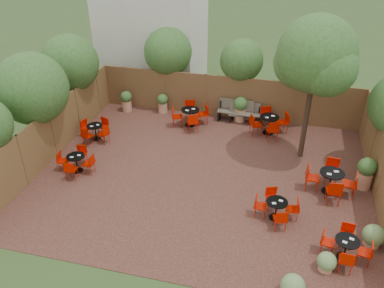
# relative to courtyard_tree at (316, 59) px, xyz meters

# --- Properties ---
(ground) EXTENTS (80.00, 80.00, 0.00)m
(ground) POSITION_rel_courtyard_tree_xyz_m (-3.47, -2.24, -4.02)
(ground) COLOR #354F23
(ground) RESTS_ON ground
(courtyard_paving) EXTENTS (12.00, 10.00, 0.02)m
(courtyard_paving) POSITION_rel_courtyard_tree_xyz_m (-3.47, -2.24, -4.01)
(courtyard_paving) COLOR #311B14
(courtyard_paving) RESTS_ON ground
(fence_back) EXTENTS (12.00, 0.08, 2.00)m
(fence_back) POSITION_rel_courtyard_tree_xyz_m (-3.47, 2.76, -3.02)
(fence_back) COLOR #54331F
(fence_back) RESTS_ON ground
(fence_left) EXTENTS (0.08, 10.00, 2.00)m
(fence_left) POSITION_rel_courtyard_tree_xyz_m (-9.47, -2.24, -3.02)
(fence_left) COLOR #54331F
(fence_left) RESTS_ON ground
(fence_right) EXTENTS (0.08, 10.00, 2.00)m
(fence_right) POSITION_rel_courtyard_tree_xyz_m (2.53, -2.24, -3.02)
(fence_right) COLOR #54331F
(fence_right) RESTS_ON ground
(neighbour_building) EXTENTS (5.00, 4.00, 8.00)m
(neighbour_building) POSITION_rel_courtyard_tree_xyz_m (-7.97, 5.76, -0.02)
(neighbour_building) COLOR beige
(neighbour_building) RESTS_ON ground
(overhang_foliage) EXTENTS (15.61, 10.60, 2.77)m
(overhang_foliage) POSITION_rel_courtyard_tree_xyz_m (-4.96, 0.82, -1.28)
(overhang_foliage) COLOR #2A541B
(overhang_foliage) RESTS_ON ground
(courtyard_tree) EXTENTS (2.87, 2.79, 5.55)m
(courtyard_tree) POSITION_rel_courtyard_tree_xyz_m (0.00, 0.00, 0.00)
(courtyard_tree) COLOR black
(courtyard_tree) RESTS_ON courtyard_paving
(park_bench_left) EXTENTS (1.65, 0.65, 1.00)m
(park_bench_left) POSITION_rel_courtyard_tree_xyz_m (-2.98, 2.39, -3.48)
(park_bench_left) COLOR brown
(park_bench_left) RESTS_ON courtyard_paving
(park_bench_right) EXTENTS (1.47, 0.64, 0.88)m
(park_bench_right) POSITION_rel_courtyard_tree_xyz_m (-2.56, 2.38, -3.54)
(park_bench_right) COLOR brown
(park_bench_right) RESTS_ON courtyard_paving
(bistro_tables) EXTENTS (11.16, 8.31, 0.94)m
(bistro_tables) POSITION_rel_courtyard_tree_xyz_m (-2.65, -1.26, -3.56)
(bistro_tables) COLOR black
(bistro_tables) RESTS_ON courtyard_paving
(planters) EXTENTS (11.00, 4.66, 1.18)m
(planters) POSITION_rel_courtyard_tree_xyz_m (-2.85, 1.07, -3.40)
(planters) COLOR tan
(planters) RESTS_ON courtyard_paving
(low_shrubs) EXTENTS (2.86, 3.04, 0.70)m
(low_shrubs) POSITION_rel_courtyard_tree_xyz_m (0.99, -5.68, -3.68)
(low_shrubs) COLOR tan
(low_shrubs) RESTS_ON courtyard_paving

